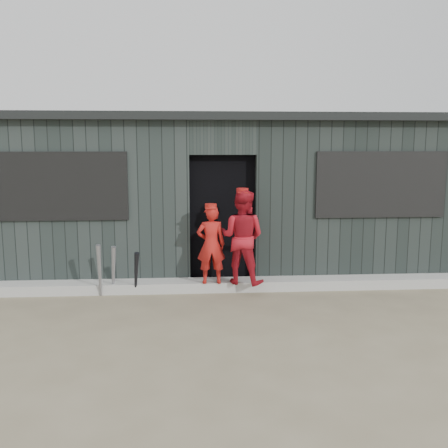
{
  "coord_description": "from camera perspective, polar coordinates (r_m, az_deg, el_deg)",
  "views": [
    {
      "loc": [
        -0.49,
        -5.39,
        2.13
      ],
      "look_at": [
        0.0,
        1.8,
        1.0
      ],
      "focal_mm": 40.0,
      "sensor_mm": 36.0,
      "label": 1
    }
  ],
  "objects": [
    {
      "name": "curb",
      "position": [
        7.51,
        -0.01,
        -6.97
      ],
      "size": [
        8.0,
        0.36,
        0.15
      ],
      "primitive_type": "cube",
      "color": "#A7A7A2",
      "rests_on": "ground"
    },
    {
      "name": "player_red_left",
      "position": [
        7.2,
        -1.5,
        -2.38
      ],
      "size": [
        0.43,
        0.29,
        1.14
      ],
      "primitive_type": "imported",
      "rotation": [
        0.0,
        0.0,
        3.18
      ],
      "color": "red",
      "rests_on": "curb"
    },
    {
      "name": "bat_mid",
      "position": [
        7.27,
        -14.03,
        -5.2
      ],
      "size": [
        0.09,
        0.24,
        0.78
      ],
      "primitive_type": "cone",
      "rotation": [
        0.21,
        0.0,
        0.11
      ],
      "color": "gray",
      "rests_on": "ground"
    },
    {
      "name": "player_grey_back",
      "position": [
        8.05,
        0.96,
        -2.43
      ],
      "size": [
        0.53,
        0.35,
        1.09
      ],
      "primitive_type": "imported",
      "rotation": [
        0.0,
        0.0,
        3.14
      ],
      "color": "#BCBCBC",
      "rests_on": "ground"
    },
    {
      "name": "dugout",
      "position": [
        8.94,
        -0.75,
        3.51
      ],
      "size": [
        8.3,
        3.3,
        2.62
      ],
      "color": "black",
      "rests_on": "ground"
    },
    {
      "name": "ground",
      "position": [
        5.81,
        1.24,
        -12.58
      ],
      "size": [
        80.0,
        80.0,
        0.0
      ],
      "primitive_type": "plane",
      "color": "#6F644D",
      "rests_on": "ground"
    },
    {
      "name": "bat_right",
      "position": [
        7.24,
        -10.02,
        -5.6
      ],
      "size": [
        0.14,
        0.31,
        0.67
      ],
      "primitive_type": "cone",
      "rotation": [
        0.36,
        0.0,
        0.26
      ],
      "color": "black",
      "rests_on": "ground"
    },
    {
      "name": "player_red_right",
      "position": [
        7.2,
        2.09,
        -1.49
      ],
      "size": [
        0.82,
        0.74,
        1.36
      ],
      "primitive_type": "imported",
      "rotation": [
        0.0,
        0.0,
        2.72
      ],
      "color": "#AE1521",
      "rests_on": "curb"
    },
    {
      "name": "bat_left",
      "position": [
        7.35,
        -12.53,
        -5.18
      ],
      "size": [
        0.14,
        0.25,
        0.73
      ],
      "primitive_type": "cone",
      "rotation": [
        0.24,
        0.0,
        0.32
      ],
      "color": "gray",
      "rests_on": "ground"
    }
  ]
}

